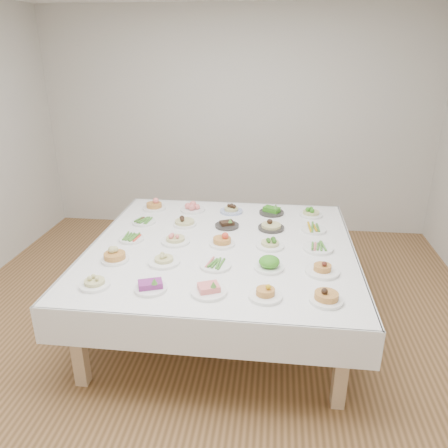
# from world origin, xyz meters

# --- Properties ---
(room_envelope) EXTENTS (5.02, 5.02, 2.81)m
(room_envelope) POSITION_xyz_m (0.00, 0.00, 1.83)
(room_envelope) COLOR olive
(room_envelope) RESTS_ON ground
(display_table) EXTENTS (2.21, 2.21, 0.75)m
(display_table) POSITION_xyz_m (0.10, 0.21, 0.68)
(display_table) COLOR white
(display_table) RESTS_ON ground
(dish_0) EXTENTS (0.21, 0.21, 0.10)m
(dish_0) POSITION_xyz_m (-0.70, -0.58, 0.79)
(dish_0) COLOR white
(dish_0) RESTS_ON display_table
(dish_1) EXTENTS (0.22, 0.22, 0.10)m
(dish_1) POSITION_xyz_m (-0.30, -0.58, 0.79)
(dish_1) COLOR white
(dish_1) RESTS_ON display_table
(dish_2) EXTENTS (0.24, 0.24, 0.11)m
(dish_2) POSITION_xyz_m (0.10, -0.58, 0.80)
(dish_2) COLOR white
(dish_2) RESTS_ON display_table
(dish_3) EXTENTS (0.22, 0.22, 0.12)m
(dish_3) POSITION_xyz_m (0.49, -0.59, 0.80)
(dish_3) COLOR white
(dish_3) RESTS_ON display_table
(dish_4) EXTENTS (0.22, 0.22, 0.12)m
(dish_4) POSITION_xyz_m (0.88, -0.59, 0.80)
(dish_4) COLOR white
(dish_4) RESTS_ON display_table
(dish_5) EXTENTS (0.21, 0.21, 0.14)m
(dish_5) POSITION_xyz_m (-0.70, -0.19, 0.82)
(dish_5) COLOR white
(dish_5) RESTS_ON display_table
(dish_6) EXTENTS (0.25, 0.25, 0.12)m
(dish_6) POSITION_xyz_m (-0.31, -0.18, 0.80)
(dish_6) COLOR white
(dish_6) RESTS_ON display_table
(dish_7) EXTENTS (0.24, 0.24, 0.06)m
(dish_7) POSITION_xyz_m (0.10, -0.19, 0.77)
(dish_7) COLOR white
(dish_7) RESTS_ON display_table
(dish_8) EXTENTS (0.22, 0.22, 0.12)m
(dish_8) POSITION_xyz_m (0.50, -0.18, 0.80)
(dish_8) COLOR white
(dish_8) RESTS_ON display_table
(dish_9) EXTENTS (0.25, 0.25, 0.13)m
(dish_9) POSITION_xyz_m (0.89, -0.19, 0.81)
(dish_9) COLOR white
(dish_9) RESTS_ON display_table
(dish_10) EXTENTS (0.21, 0.21, 0.05)m
(dish_10) POSITION_xyz_m (-0.69, 0.21, 0.77)
(dish_10) COLOR white
(dish_10) RESTS_ON display_table
(dish_11) EXTENTS (0.24, 0.24, 0.13)m
(dish_11) POSITION_xyz_m (-0.30, 0.21, 0.81)
(dish_11) COLOR white
(dish_11) RESTS_ON display_table
(dish_12) EXTENTS (0.21, 0.21, 0.13)m
(dish_12) POSITION_xyz_m (0.10, 0.21, 0.81)
(dish_12) COLOR white
(dish_12) RESTS_ON display_table
(dish_13) EXTENTS (0.23, 0.23, 0.12)m
(dish_13) POSITION_xyz_m (0.50, 0.22, 0.80)
(dish_13) COLOR white
(dish_13) RESTS_ON display_table
(dish_14) EXTENTS (0.25, 0.25, 0.06)m
(dish_14) POSITION_xyz_m (0.89, 0.21, 0.77)
(dish_14) COLOR white
(dish_14) RESTS_ON display_table
(dish_15) EXTENTS (0.22, 0.22, 0.05)m
(dish_15) POSITION_xyz_m (-0.70, 0.61, 0.77)
(dish_15) COLOR white
(dish_15) RESTS_ON display_table
(dish_16) EXTENTS (0.21, 0.21, 0.12)m
(dish_16) POSITION_xyz_m (-0.31, 0.61, 0.81)
(dish_16) COLOR white
(dish_16) RESTS_ON display_table
(dish_17) EXTENTS (0.22, 0.22, 0.09)m
(dish_17) POSITION_xyz_m (0.09, 0.61, 0.78)
(dish_17) COLOR #2C2A27
(dish_17) RESTS_ON display_table
(dish_18) EXTENTS (0.24, 0.24, 0.14)m
(dish_18) POSITION_xyz_m (0.50, 0.61, 0.81)
(dish_18) COLOR #2C2A27
(dish_18) RESTS_ON display_table
(dish_19) EXTENTS (0.22, 0.22, 0.06)m
(dish_19) POSITION_xyz_m (0.89, 0.61, 0.78)
(dish_19) COLOR white
(dish_19) RESTS_ON display_table
(dish_20) EXTENTS (0.23, 0.23, 0.15)m
(dish_20) POSITION_xyz_m (-0.71, 1.00, 0.82)
(dish_20) COLOR white
(dish_20) RESTS_ON display_table
(dish_21) EXTENTS (0.24, 0.24, 0.11)m
(dish_21) POSITION_xyz_m (-0.30, 1.00, 0.80)
(dish_21) COLOR white
(dish_21) RESTS_ON display_table
(dish_22) EXTENTS (0.23, 0.23, 0.13)m
(dish_22) POSITION_xyz_m (0.09, 1.00, 0.81)
(dish_22) COLOR #4C66B2
(dish_22) RESTS_ON display_table
(dish_23) EXTENTS (0.24, 0.24, 0.11)m
(dish_23) POSITION_xyz_m (0.50, 1.01, 0.80)
(dish_23) COLOR #2C2A27
(dish_23) RESTS_ON display_table
(dish_24) EXTENTS (0.22, 0.22, 0.12)m
(dish_24) POSITION_xyz_m (0.89, 1.00, 0.81)
(dish_24) COLOR white
(dish_24) RESTS_ON display_table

